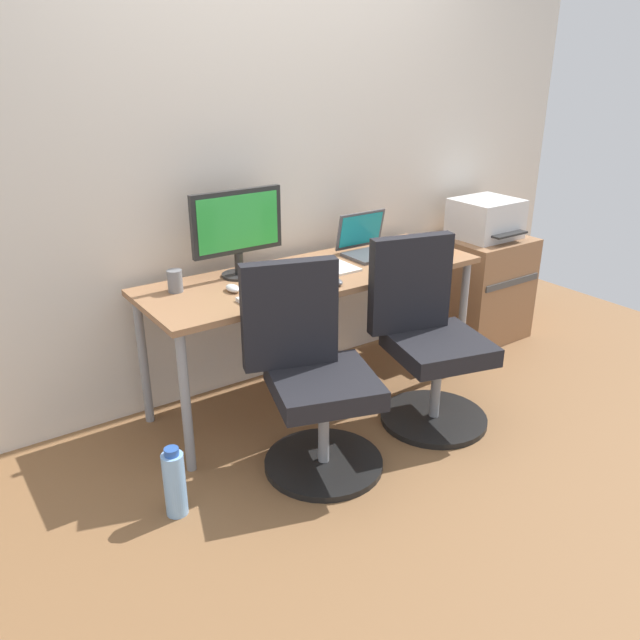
{
  "coord_description": "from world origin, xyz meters",
  "views": [
    {
      "loc": [
        -1.76,
        -2.59,
        1.74
      ],
      "look_at": [
        0.0,
        -0.05,
        0.46
      ],
      "focal_mm": 36.15,
      "sensor_mm": 36.0,
      "label": 1
    }
  ],
  "objects_px": {
    "water_bottle_on_floor": "(175,483)",
    "coffee_mug": "(446,245)",
    "side_cabinet": "(479,286)",
    "open_laptop": "(369,244)",
    "office_chair_right": "(428,342)",
    "office_chair_left": "(312,379)",
    "desktop_monitor": "(237,227)",
    "printer": "(486,218)"
  },
  "relations": [
    {
      "from": "water_bottle_on_floor",
      "to": "coffee_mug",
      "type": "distance_m",
      "value": 1.95
    },
    {
      "from": "side_cabinet",
      "to": "open_laptop",
      "type": "distance_m",
      "value": 1.03
    },
    {
      "from": "office_chair_right",
      "to": "coffee_mug",
      "type": "distance_m",
      "value": 0.68
    },
    {
      "from": "office_chair_left",
      "to": "side_cabinet",
      "type": "bearing_deg",
      "value": 19.24
    },
    {
      "from": "water_bottle_on_floor",
      "to": "desktop_monitor",
      "type": "relative_size",
      "value": 0.65
    },
    {
      "from": "office_chair_left",
      "to": "open_laptop",
      "type": "relative_size",
      "value": 3.03
    },
    {
      "from": "office_chair_left",
      "to": "coffee_mug",
      "type": "relative_size",
      "value": 10.22
    },
    {
      "from": "office_chair_left",
      "to": "side_cabinet",
      "type": "distance_m",
      "value": 1.83
    },
    {
      "from": "office_chair_right",
      "to": "desktop_monitor",
      "type": "distance_m",
      "value": 1.09
    },
    {
      "from": "side_cabinet",
      "to": "printer",
      "type": "xyz_separation_m",
      "value": [
        0.0,
        -0.0,
        0.45
      ]
    },
    {
      "from": "office_chair_right",
      "to": "desktop_monitor",
      "type": "height_order",
      "value": "desktop_monitor"
    },
    {
      "from": "printer",
      "to": "water_bottle_on_floor",
      "type": "bearing_deg",
      "value": -166.18
    },
    {
      "from": "office_chair_left",
      "to": "open_laptop",
      "type": "xyz_separation_m",
      "value": [
        0.79,
        0.61,
        0.34
      ]
    },
    {
      "from": "office_chair_left",
      "to": "coffee_mug",
      "type": "bearing_deg",
      "value": 17.92
    },
    {
      "from": "office_chair_left",
      "to": "printer",
      "type": "height_order",
      "value": "office_chair_left"
    },
    {
      "from": "office_chair_right",
      "to": "coffee_mug",
      "type": "bearing_deg",
      "value": 38.76
    },
    {
      "from": "printer",
      "to": "water_bottle_on_floor",
      "type": "height_order",
      "value": "printer"
    },
    {
      "from": "office_chair_left",
      "to": "side_cabinet",
      "type": "xyz_separation_m",
      "value": [
        1.72,
        0.6,
        -0.09
      ]
    },
    {
      "from": "office_chair_right",
      "to": "printer",
      "type": "bearing_deg",
      "value": 30.13
    },
    {
      "from": "office_chair_right",
      "to": "water_bottle_on_floor",
      "type": "bearing_deg",
      "value": 179.42
    },
    {
      "from": "printer",
      "to": "open_laptop",
      "type": "xyz_separation_m",
      "value": [
        -0.93,
        0.01,
        -0.02
      ]
    },
    {
      "from": "water_bottle_on_floor",
      "to": "coffee_mug",
      "type": "height_order",
      "value": "coffee_mug"
    },
    {
      "from": "coffee_mug",
      "to": "open_laptop",
      "type": "bearing_deg",
      "value": 146.41
    },
    {
      "from": "water_bottle_on_floor",
      "to": "open_laptop",
      "type": "bearing_deg",
      "value": 22.34
    },
    {
      "from": "coffee_mug",
      "to": "office_chair_left",
      "type": "bearing_deg",
      "value": -162.08
    },
    {
      "from": "desktop_monitor",
      "to": "coffee_mug",
      "type": "bearing_deg",
      "value": -15.02
    },
    {
      "from": "water_bottle_on_floor",
      "to": "desktop_monitor",
      "type": "bearing_deg",
      "value": 44.27
    },
    {
      "from": "desktop_monitor",
      "to": "side_cabinet",
      "type": "bearing_deg",
      "value": -2.53
    },
    {
      "from": "open_laptop",
      "to": "desktop_monitor",
      "type": "bearing_deg",
      "value": 175.18
    },
    {
      "from": "side_cabinet",
      "to": "open_laptop",
      "type": "xyz_separation_m",
      "value": [
        -0.93,
        0.01,
        0.43
      ]
    },
    {
      "from": "office_chair_left",
      "to": "printer",
      "type": "xyz_separation_m",
      "value": [
        1.72,
        0.6,
        0.36
      ]
    },
    {
      "from": "office_chair_right",
      "to": "printer",
      "type": "distance_m",
      "value": 1.25
    },
    {
      "from": "water_bottle_on_floor",
      "to": "open_laptop",
      "type": "distance_m",
      "value": 1.69
    },
    {
      "from": "open_laptop",
      "to": "coffee_mug",
      "type": "height_order",
      "value": "open_laptop"
    },
    {
      "from": "printer",
      "to": "coffee_mug",
      "type": "height_order",
      "value": "printer"
    },
    {
      "from": "office_chair_right",
      "to": "coffee_mug",
      "type": "relative_size",
      "value": 10.22
    },
    {
      "from": "office_chair_right",
      "to": "side_cabinet",
      "type": "xyz_separation_m",
      "value": [
        1.03,
        0.6,
        -0.09
      ]
    },
    {
      "from": "office_chair_left",
      "to": "office_chair_right",
      "type": "bearing_deg",
      "value": 0.09
    },
    {
      "from": "office_chair_left",
      "to": "side_cabinet",
      "type": "relative_size",
      "value": 1.42
    },
    {
      "from": "office_chair_left",
      "to": "desktop_monitor",
      "type": "xyz_separation_m",
      "value": [
        0.02,
        0.68,
        0.53
      ]
    },
    {
      "from": "office_chair_left",
      "to": "water_bottle_on_floor",
      "type": "bearing_deg",
      "value": 178.72
    },
    {
      "from": "office_chair_right",
      "to": "water_bottle_on_floor",
      "type": "relative_size",
      "value": 3.03
    }
  ]
}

